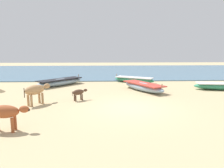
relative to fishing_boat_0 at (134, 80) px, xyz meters
The scene contains 8 objects.
ground 8.26m from the fishing_boat_0, 100.25° to the right, with size 80.00×80.00×0.00m, color tan.
sea_water 10.75m from the fishing_boat_0, 97.85° to the left, with size 60.00×20.00×0.08m, color slate.
fishing_boat_0 is the anchor object (origin of this frame).
fishing_boat_4 3.83m from the fishing_boat_0, 88.72° to the right, with size 2.92×4.11×0.77m.
fishing_boat_5 6.53m from the fishing_boat_0, 168.27° to the right, with size 3.80×3.99×0.76m.
cow_adult_tan 9.73m from the fishing_boat_0, 131.06° to the right, with size 1.19×1.52×1.08m.
calf_near_dark 7.78m from the fishing_boat_0, 122.90° to the right, with size 0.90×0.76×0.66m.
cow_second_adult_rust 12.62m from the fishing_boat_0, 119.79° to the right, with size 1.50×0.44×0.97m.
Camera 1 is at (-1.34, -9.72, 2.84)m, focal length 31.84 mm.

